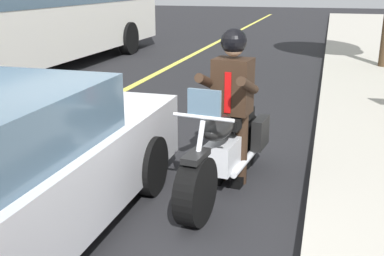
# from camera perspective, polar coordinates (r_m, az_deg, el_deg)

# --- Properties ---
(ground_plane) EXTENTS (80.00, 80.00, 0.00)m
(ground_plane) POSITION_cam_1_polar(r_m,az_deg,el_deg) (4.76, -11.73, -10.34)
(ground_plane) COLOR black
(motorcycle_main) EXTENTS (2.22, 0.75, 1.26)m
(motorcycle_main) POSITION_cam_1_polar(r_m,az_deg,el_deg) (5.06, 4.13, -2.71)
(motorcycle_main) COLOR black
(motorcycle_main) RESTS_ON ground_plane
(rider_main) EXTENTS (0.66, 0.60, 1.74)m
(rider_main) POSITION_cam_1_polar(r_m,az_deg,el_deg) (5.06, 4.94, 4.20)
(rider_main) COLOR black
(rider_main) RESTS_ON ground_plane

